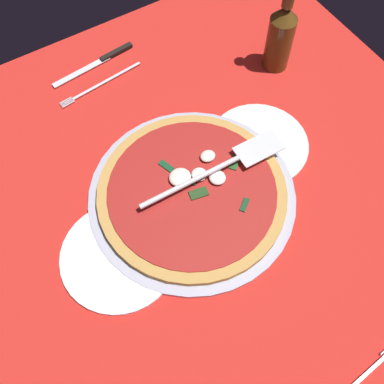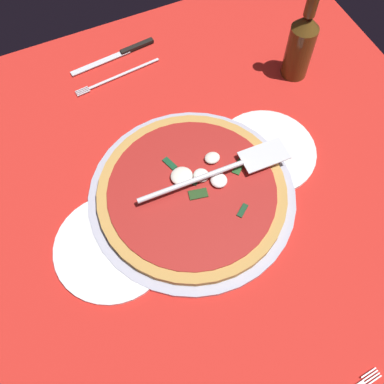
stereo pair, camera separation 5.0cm
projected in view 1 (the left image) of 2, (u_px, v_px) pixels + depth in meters
The scene contains 9 objects.
ground_plane at pixel (208, 197), 88.39cm from camera, with size 107.12×107.12×0.80cm, color red.
checker_pattern at pixel (208, 196), 87.99cm from camera, with size 107.12×107.12×0.10cm.
pizza_pan at pixel (192, 196), 87.26cm from camera, with size 39.84×39.84×1.16cm, color #ACAEC2.
dinner_plate_left at pixel (258, 144), 93.14cm from camera, with size 20.43×20.43×1.00cm, color white.
dinner_plate_right at pixel (119, 256), 81.46cm from camera, with size 21.34×21.34×1.00cm, color silver.
pizza at pixel (192, 192), 86.04cm from camera, with size 36.16×36.16×3.01cm.
pizza_server at pixel (219, 168), 85.69cm from camera, with size 30.58×5.44×1.00cm.
place_setting_near at pixel (101, 73), 102.70cm from camera, with size 21.59×14.82×1.40cm.
beer_bottle at pixel (281, 34), 96.40cm from camera, with size 5.81×5.81×24.18cm.
Camera 1 is at (24.39, 33.79, 77.61)cm, focal length 42.38 mm.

